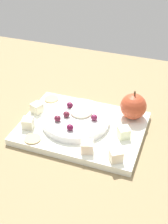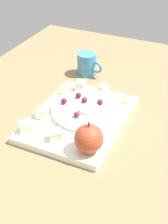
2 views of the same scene
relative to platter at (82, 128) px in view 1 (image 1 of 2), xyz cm
name	(u,v)px [view 1 (image 1 of 2)]	position (x,y,z in cm)	size (l,w,h in cm)	color
table	(81,129)	(-1.23, 2.67, -2.48)	(124.64, 96.48, 3.08)	#8A744F
platter	(82,128)	(0.00, 0.00, 0.00)	(32.36, 24.20, 1.87)	white
serving_dish	(76,120)	(-2.00, 0.56, 1.91)	(18.07, 18.07, 1.95)	white
apple_whole	(133,106)	(11.70, 8.20, 4.48)	(7.10, 7.10, 7.10)	#B84629
apple_stem	(135,93)	(11.70, 8.20, 8.63)	(0.50, 0.50, 1.20)	brown
cheese_cube_0	(116,155)	(11.84, -9.65, 2.33)	(2.79, 2.79, 2.79)	#F6E4C3
cheese_cube_1	(124,133)	(11.52, -0.95, 2.33)	(2.79, 2.79, 2.79)	#EDF4C6
cheese_cube_2	(28,123)	(-12.88, -5.73, 2.33)	(2.79, 2.79, 2.79)	#ECE4C2
cheese_cube_3	(37,108)	(-13.93, 1.41, 2.33)	(2.79, 2.79, 2.79)	#F2E7C0
cheese_cube_4	(87,147)	(4.67, -9.14, 2.33)	(2.79, 2.79, 2.79)	#F9E1C6
cracker_0	(33,139)	(-9.59, -9.70, 1.13)	(4.22, 4.22, 0.40)	tan
cracker_1	(51,99)	(-12.98, 8.69, 1.13)	(4.22, 4.22, 0.40)	tan
grape_0	(57,119)	(-5.70, -2.88, 3.70)	(1.80, 1.62, 1.62)	maroon
grape_1	(70,105)	(-5.08, 4.11, 3.67)	(1.80, 1.62, 1.57)	maroon
grape_2	(94,117)	(3.08, 0.83, 3.71)	(1.80, 1.62, 1.64)	maroon
grape_3	(69,127)	(-1.50, -5.25, 3.72)	(1.80, 1.62, 1.66)	maroon
grape_4	(66,114)	(-4.26, -0.29, 3.68)	(1.80, 1.62, 1.58)	maroon
apple_slice_0	(82,112)	(-0.93, 2.64, 3.19)	(5.80, 5.80, 0.60)	beige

